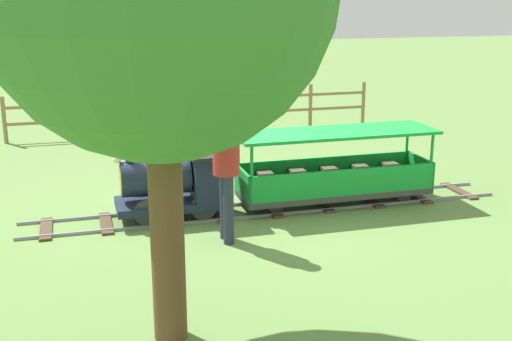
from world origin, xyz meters
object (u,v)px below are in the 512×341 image
Objects in this scene: passenger_car at (335,174)px; conductor_person at (226,161)px; locomotive at (180,181)px; park_bench at (173,138)px.

passenger_car is 2.02m from conductor_person.
passenger_car is at bearing -61.43° from conductor_person.
conductor_person reaches higher than locomotive.
locomotive is at bearing 172.79° from park_bench.
park_bench is (2.83, -0.36, -0.07)m from locomotive.
passenger_car is (0.00, -2.10, -0.06)m from locomotive.
conductor_person is 3.80m from park_bench.
park_bench is at bearing -7.21° from locomotive.
locomotive is 0.89× the size of conductor_person.
passenger_car is 1.99× the size of park_bench.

